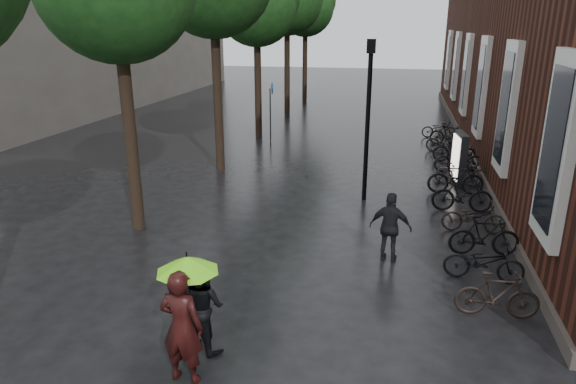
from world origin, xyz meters
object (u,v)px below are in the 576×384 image
(person_black, at_px, (203,305))
(parked_bicycles, at_px, (459,175))
(person_burgundy, at_px, (182,327))
(ad_lightbox, at_px, (459,159))
(lamp_post, at_px, (368,106))
(pedestrian_walking, at_px, (390,227))

(person_black, relative_size, parked_bicycles, 0.10)
(person_burgundy, bearing_deg, ad_lightbox, -110.38)
(person_black, distance_m, lamp_post, 8.79)
(person_black, bearing_deg, parked_bicycles, -89.07)
(ad_lightbox, distance_m, lamp_post, 4.28)
(pedestrian_walking, xyz_separation_m, lamp_post, (-0.87, 4.21, 2.09))
(ad_lightbox, bearing_deg, lamp_post, -148.46)
(lamp_post, bearing_deg, ad_lightbox, 37.90)
(pedestrian_walking, distance_m, parked_bicycles, 6.40)
(ad_lightbox, bearing_deg, person_burgundy, -120.18)
(person_black, height_order, pedestrian_walking, pedestrian_walking)
(person_burgundy, height_order, parked_bicycles, person_burgundy)
(person_black, relative_size, lamp_post, 0.33)
(person_black, distance_m, parked_bicycles, 11.29)
(pedestrian_walking, relative_size, ad_lightbox, 0.93)
(pedestrian_walking, height_order, lamp_post, lamp_post)
(ad_lightbox, bearing_deg, person_black, -121.82)
(person_burgundy, bearing_deg, person_black, -86.93)
(person_black, xyz_separation_m, ad_lightbox, (5.05, 10.59, 0.09))
(parked_bicycles, xyz_separation_m, ad_lightbox, (-0.00, 0.50, 0.41))
(parked_bicycles, bearing_deg, person_burgundy, -114.80)
(ad_lightbox, xyz_separation_m, lamp_post, (-2.98, -2.32, 2.03))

